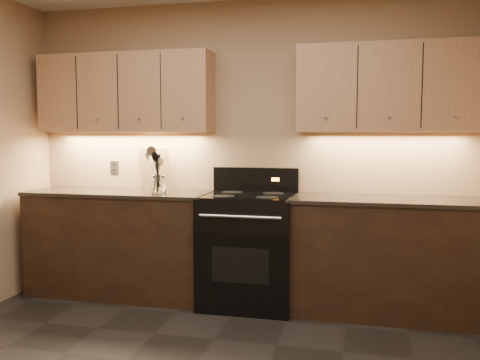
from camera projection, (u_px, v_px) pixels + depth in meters
The scene contains 14 objects.
wall_back at pixel (248, 149), 4.51m from camera, with size 4.00×0.04×2.60m, color tan.
counter_left at pixel (121, 242), 4.55m from camera, with size 1.62×0.62×0.93m.
counter_right at pixel (385, 256), 4.02m from camera, with size 1.46×0.62×0.93m.
stove at pixel (249, 248), 4.26m from camera, with size 0.76×0.68×1.14m.
upper_cab_left at pixel (126, 93), 4.57m from camera, with size 1.60×0.30×0.70m, color tan.
upper_cab_right at pixel (388, 88), 4.05m from camera, with size 1.44×0.30×0.70m, color tan.
outlet_plate at pixel (114, 167), 4.82m from camera, with size 0.09×0.01×0.12m, color #B2B5BA.
utensil_crock at pixel (159, 185), 4.34m from camera, with size 0.13×0.13×0.15m.
cutting_board at pixel (155, 168), 4.69m from camera, with size 0.31×0.02×0.39m, color tan.
wooden_spoon at pixel (155, 174), 4.33m from camera, with size 0.06×0.06×0.29m, color tan, non-canonical shape.
black_spoon at pixel (160, 170), 4.36m from camera, with size 0.06×0.06×0.35m, color black, non-canonical shape.
black_turner at pixel (158, 172), 4.30m from camera, with size 0.08×0.08×0.33m, color black, non-canonical shape.
steel_spatula at pixel (161, 170), 4.32m from camera, with size 0.08×0.08×0.37m, color silver, non-canonical shape.
steel_skimmer at pixel (161, 169), 4.32m from camera, with size 0.09×0.09×0.38m, color silver, non-canonical shape.
Camera 1 is at (0.97, -2.41, 1.43)m, focal length 38.00 mm.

